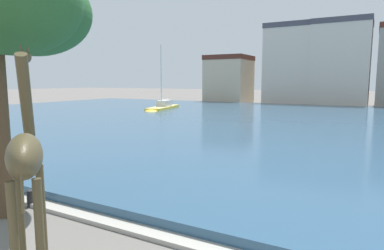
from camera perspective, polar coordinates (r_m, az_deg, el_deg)
harbor_water at (r=29.95m, az=16.91°, el=0.25°), size 82.72×45.04×0.38m
quay_edge_coping at (r=9.56m, az=-14.47°, el=-15.71°), size 82.72×0.50×0.12m
giraffe_statue at (r=6.99m, az=-26.56°, el=-5.20°), size 2.27×1.95×4.59m
sailboat_yellow at (r=41.92m, az=-5.22°, el=2.91°), size 3.70×8.83×8.23m
mooring_bollard at (r=11.49m, az=-25.81°, el=-11.22°), size 0.24×0.24×0.50m
townhouse_end_terrace at (r=59.50m, az=6.34°, el=7.75°), size 7.03×7.30×8.22m
townhouse_tall_gabled at (r=57.77m, az=16.67°, el=9.83°), size 8.05×6.91×12.92m
townhouse_corner_house at (r=57.00m, az=24.09°, el=9.54°), size 8.28×8.01×12.94m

